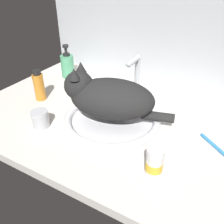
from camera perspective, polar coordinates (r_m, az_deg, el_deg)
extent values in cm
cube|color=silver|center=(89.04, -0.58, -1.03)|extent=(103.95, 71.58, 3.00)
cube|color=#B2B7BC|center=(112.29, 9.10, 16.29)|extent=(103.95, 2.40, 40.50)
torus|color=white|center=(82.68, 0.00, -1.56)|extent=(34.29, 34.29, 2.67)
cylinder|color=white|center=(83.25, 0.00, -2.16)|extent=(30.29, 30.29, 0.60)
cylinder|color=silver|center=(98.67, 5.83, 4.26)|extent=(4.00, 4.00, 2.69)
cylinder|color=silver|center=(94.93, 6.12, 8.92)|extent=(2.00, 2.00, 14.75)
sphere|color=silver|center=(92.30, 6.39, 13.12)|extent=(2.20, 2.20, 2.20)
cylinder|color=silver|center=(88.69, 5.29, 12.39)|extent=(2.00, 8.31, 2.00)
sphere|color=silver|center=(85.13, 4.10, 11.58)|extent=(2.10, 2.10, 2.10)
cylinder|color=silver|center=(101.74, 1.90, 4.98)|extent=(3.20, 3.20, 1.60)
cone|color=silver|center=(100.58, 1.92, 6.30)|extent=(2.88, 2.88, 3.60)
cylinder|color=silver|center=(96.63, 9.93, 2.91)|extent=(3.20, 3.20, 1.60)
cone|color=silver|center=(95.40, 10.08, 4.27)|extent=(2.88, 2.88, 3.60)
ellipsoid|color=black|center=(78.52, 0.00, 3.29)|extent=(32.53, 24.36, 13.32)
sphere|color=black|center=(80.12, -8.13, 6.47)|extent=(10.09, 10.09, 10.09)
cone|color=black|center=(75.37, -9.27, 9.20)|extent=(3.83, 3.83, 3.78)
cone|color=black|center=(80.56, -7.66, 10.87)|extent=(3.83, 3.83, 3.78)
ellipsoid|color=silver|center=(81.94, -10.56, 6.06)|extent=(4.04, 4.88, 3.23)
ellipsoid|color=silver|center=(81.55, -6.96, 3.68)|extent=(10.34, 11.34, 7.33)
cylinder|color=black|center=(79.42, 11.04, -1.27)|extent=(11.46, 5.99, 3.20)
cylinder|color=white|center=(63.36, 10.30, -12.43)|extent=(4.49, 4.49, 6.56)
cylinder|color=gold|center=(63.72, 10.25, -12.77)|extent=(4.62, 4.62, 2.63)
cylinder|color=white|center=(60.52, 10.68, -9.59)|extent=(4.71, 4.71, 1.84)
cylinder|color=#B2B5BA|center=(83.35, -17.11, -1.90)|extent=(5.68, 5.68, 5.03)
cylinder|color=silver|center=(81.77, -17.44, -0.15)|extent=(5.80, 5.80, 1.00)
cylinder|color=#C67A23|center=(99.55, -17.42, 5.84)|extent=(4.27, 4.27, 11.05)
cylinder|color=black|center=(97.03, -18.03, 9.24)|extent=(3.20, 3.20, 1.80)
cylinder|color=#4C9E70|center=(118.85, -10.85, 10.96)|extent=(6.32, 6.32, 10.76)
cylinder|color=black|center=(116.88, -11.15, 13.69)|extent=(3.48, 3.48, 1.20)
cylinder|color=black|center=(116.27, -11.26, 14.64)|extent=(1.26, 1.26, 2.88)
cylinder|color=black|center=(115.69, -11.37, 15.60)|extent=(2.84, 2.84, 1.20)
cylinder|color=#338CD1|center=(78.39, 24.11, -7.79)|extent=(10.72, 9.35, 1.00)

